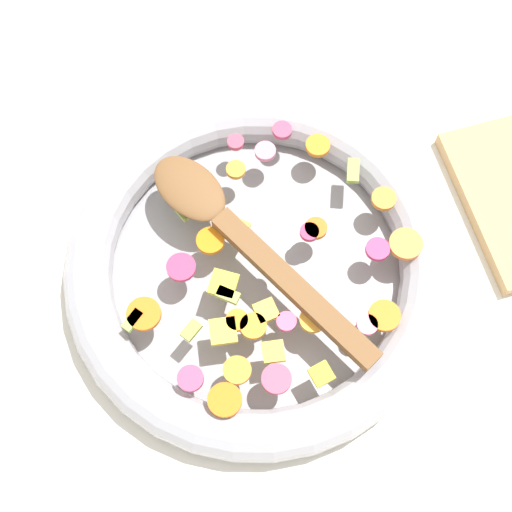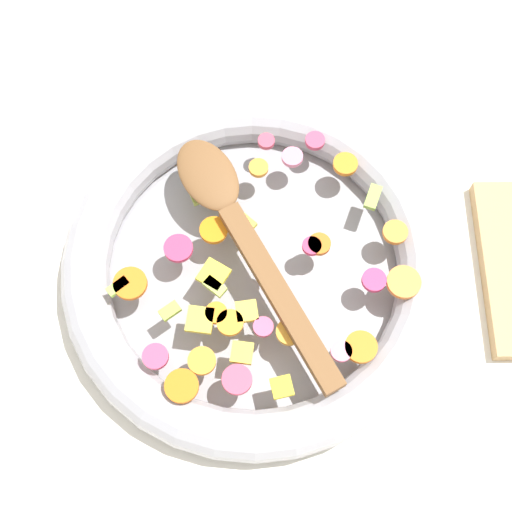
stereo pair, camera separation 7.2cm
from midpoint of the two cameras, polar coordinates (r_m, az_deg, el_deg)
The scene contains 4 objects.
ground_plane at distance 0.76m, azimuth -2.67°, elevation -1.72°, with size 4.00×4.00×0.00m, color silver.
skillet at distance 0.74m, azimuth -2.74°, elevation -1.14°, with size 0.40×0.40×0.05m.
chopped_vegetables at distance 0.71m, azimuth -1.81°, elevation -2.14°, with size 0.31×0.30×0.01m.
wooden_spoon at distance 0.71m, azimuth -4.30°, elevation 1.39°, with size 0.18×0.28×0.01m.
Camera 1 is at (0.07, 0.25, 0.72)m, focal length 50.00 mm.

